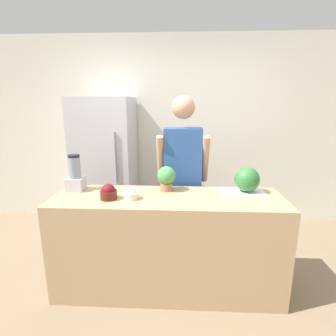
{
  "coord_description": "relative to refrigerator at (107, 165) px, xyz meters",
  "views": [
    {
      "loc": [
        0.11,
        -1.85,
        1.68
      ],
      "look_at": [
        0.0,
        0.33,
        1.15
      ],
      "focal_mm": 28.0,
      "sensor_mm": 36.0,
      "label": 1
    }
  ],
  "objects": [
    {
      "name": "ground_plane",
      "position": [
        0.89,
        -1.52,
        -0.88
      ],
      "size": [
        14.0,
        14.0,
        0.0
      ],
      "primitive_type": "plane",
      "color": "#7F6B51"
    },
    {
      "name": "wall_back",
      "position": [
        0.89,
        0.41,
        0.42
      ],
      "size": [
        8.0,
        0.06,
        2.6
      ],
      "color": "silver",
      "rests_on": "ground_plane"
    },
    {
      "name": "counter_island",
      "position": [
        0.89,
        -1.22,
        -0.43
      ],
      "size": [
        2.01,
        0.6,
        0.9
      ],
      "color": "tan",
      "rests_on": "ground_plane"
    },
    {
      "name": "refrigerator",
      "position": [
        0.0,
        0.0,
        0.0
      ],
      "size": [
        0.74,
        0.75,
        1.76
      ],
      "color": "#B7B7BC",
      "rests_on": "ground_plane"
    },
    {
      "name": "person",
      "position": [
        1.02,
        -0.73,
        0.04
      ],
      "size": [
        0.52,
        0.27,
        1.76
      ],
      "color": "#4C608C",
      "rests_on": "ground_plane"
    },
    {
      "name": "cutting_board",
      "position": [
        1.57,
        -1.09,
        0.02
      ],
      "size": [
        0.38,
        0.24,
        0.01
      ],
      "color": "white",
      "rests_on": "counter_island"
    },
    {
      "name": "watermelon",
      "position": [
        1.59,
        -1.08,
        0.14
      ],
      "size": [
        0.22,
        0.22,
        0.22
      ],
      "color": "#2D6B33",
      "rests_on": "cutting_board"
    },
    {
      "name": "bowl_cherries",
      "position": [
        0.39,
        -1.3,
        0.07
      ],
      "size": [
        0.14,
        0.14,
        0.13
      ],
      "color": "#511E19",
      "rests_on": "counter_island"
    },
    {
      "name": "bowl_cream",
      "position": [
        0.58,
        -1.29,
        0.06
      ],
      "size": [
        0.12,
        0.12,
        0.1
      ],
      "color": "beige",
      "rests_on": "counter_island"
    },
    {
      "name": "blender",
      "position": [
        0.02,
        -1.09,
        0.15
      ],
      "size": [
        0.15,
        0.15,
        0.34
      ],
      "color": "#B7B7BC",
      "rests_on": "counter_island"
    },
    {
      "name": "potted_plant",
      "position": [
        0.87,
        -1.05,
        0.14
      ],
      "size": [
        0.17,
        0.17,
        0.23
      ],
      "color": "#996647",
      "rests_on": "counter_island"
    }
  ]
}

